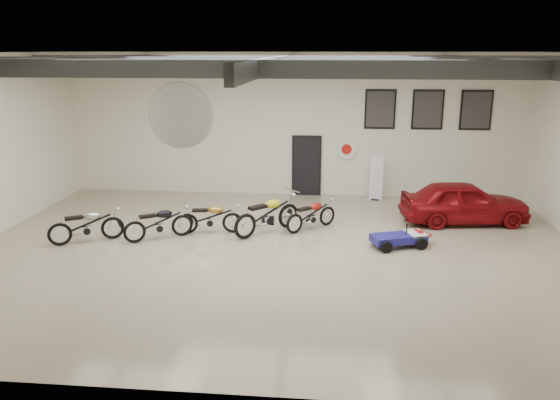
# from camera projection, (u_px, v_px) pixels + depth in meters

# --- Properties ---
(floor) EXTENTS (16.00, 12.00, 0.01)m
(floor) POSITION_uv_depth(u_px,v_px,m) (276.00, 253.00, 14.06)
(floor) COLOR tan
(floor) RESTS_ON ground
(ceiling) EXTENTS (16.00, 12.00, 0.01)m
(ceiling) POSITION_uv_depth(u_px,v_px,m) (275.00, 53.00, 12.73)
(ceiling) COLOR slate
(ceiling) RESTS_ON back_wall
(back_wall) EXTENTS (16.00, 0.02, 5.00)m
(back_wall) POSITION_uv_depth(u_px,v_px,m) (293.00, 125.00, 19.15)
(back_wall) COLOR silver
(back_wall) RESTS_ON floor
(ceiling_beams) EXTENTS (15.80, 11.80, 0.32)m
(ceiling_beams) POSITION_uv_depth(u_px,v_px,m) (275.00, 64.00, 12.80)
(ceiling_beams) COLOR #52565A
(ceiling_beams) RESTS_ON ceiling
(door) EXTENTS (0.92, 0.08, 2.10)m
(door) POSITION_uv_depth(u_px,v_px,m) (307.00, 166.00, 19.45)
(door) COLOR black
(door) RESTS_ON back_wall
(logo_plaque) EXTENTS (2.30, 0.06, 1.16)m
(logo_plaque) POSITION_uv_depth(u_px,v_px,m) (181.00, 116.00, 19.39)
(logo_plaque) COLOR silver
(logo_plaque) RESTS_ON back_wall
(poster_left) EXTENTS (1.05, 0.08, 1.35)m
(poster_left) POSITION_uv_depth(u_px,v_px,m) (380.00, 109.00, 18.68)
(poster_left) COLOR black
(poster_left) RESTS_ON back_wall
(poster_mid) EXTENTS (1.05, 0.08, 1.35)m
(poster_mid) POSITION_uv_depth(u_px,v_px,m) (428.00, 110.00, 18.53)
(poster_mid) COLOR black
(poster_mid) RESTS_ON back_wall
(poster_right) EXTENTS (1.05, 0.08, 1.35)m
(poster_right) POSITION_uv_depth(u_px,v_px,m) (476.00, 110.00, 18.39)
(poster_right) COLOR black
(poster_right) RESTS_ON back_wall
(oil_sign) EXTENTS (0.72, 0.10, 0.72)m
(oil_sign) POSITION_uv_depth(u_px,v_px,m) (347.00, 149.00, 19.15)
(oil_sign) COLOR white
(oil_sign) RESTS_ON back_wall
(banner_stand) EXTENTS (0.49, 0.27, 1.69)m
(banner_stand) POSITION_uv_depth(u_px,v_px,m) (376.00, 176.00, 18.85)
(banner_stand) COLOR white
(banner_stand) RESTS_ON floor
(motorcycle_silver) EXTENTS (2.00, 1.48, 1.01)m
(motorcycle_silver) POSITION_uv_depth(u_px,v_px,m) (86.00, 224.00, 14.75)
(motorcycle_silver) COLOR silver
(motorcycle_silver) RESTS_ON floor
(motorcycle_black) EXTENTS (1.92, 1.50, 0.98)m
(motorcycle_black) POSITION_uv_depth(u_px,v_px,m) (158.00, 222.00, 14.99)
(motorcycle_black) COLOR silver
(motorcycle_black) RESTS_ON floor
(motorcycle_gold) EXTENTS (1.89, 0.83, 0.95)m
(motorcycle_gold) POSITION_uv_depth(u_px,v_px,m) (210.00, 217.00, 15.50)
(motorcycle_gold) COLOR silver
(motorcycle_gold) RESTS_ON floor
(motorcycle_yellow) EXTENTS (2.07, 2.06, 1.16)m
(motorcycle_yellow) POSITION_uv_depth(u_px,v_px,m) (267.00, 214.00, 15.47)
(motorcycle_yellow) COLOR silver
(motorcycle_yellow) RESTS_ON floor
(motorcycle_red) EXTENTS (1.69, 1.62, 0.93)m
(motorcycle_red) POSITION_uv_depth(u_px,v_px,m) (311.00, 214.00, 15.83)
(motorcycle_red) COLOR silver
(motorcycle_red) RESTS_ON floor
(go_kart) EXTENTS (1.94, 1.35, 0.64)m
(go_kart) POSITION_uv_depth(u_px,v_px,m) (404.00, 235.00, 14.49)
(go_kart) COLOR navy
(go_kart) RESTS_ON floor
(vintage_car) EXTENTS (1.99, 3.93, 1.28)m
(vintage_car) POSITION_uv_depth(u_px,v_px,m) (464.00, 202.00, 16.41)
(vintage_car) COLOR maroon
(vintage_car) RESTS_ON floor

